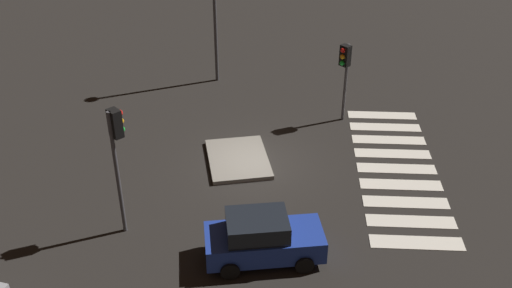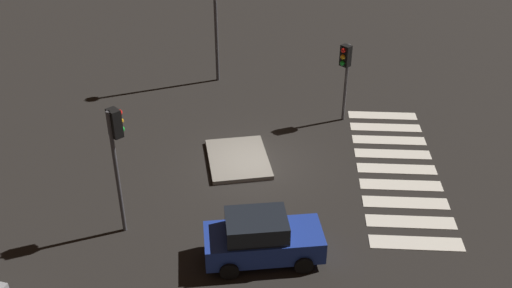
{
  "view_description": "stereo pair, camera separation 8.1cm",
  "coord_description": "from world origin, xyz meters",
  "px_view_note": "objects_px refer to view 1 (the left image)",
  "views": [
    {
      "loc": [
        -20.33,
        -1.1,
        13.29
      ],
      "look_at": [
        0.0,
        0.0,
        1.0
      ],
      "focal_mm": 41.21,
      "sensor_mm": 36.0,
      "label": 1
    },
    {
      "loc": [
        -20.32,
        -1.18,
        13.29
      ],
      "look_at": [
        0.0,
        0.0,
        1.0
      ],
      "focal_mm": 41.21,
      "sensor_mm": 36.0,
      "label": 2
    }
  ],
  "objects_px": {
    "traffic_light_east": "(345,64)",
    "car_blue": "(263,238)",
    "traffic_light_west": "(117,142)",
    "traffic_island": "(238,159)"
  },
  "relations": [
    {
      "from": "traffic_light_east",
      "to": "traffic_light_west",
      "type": "xyz_separation_m",
      "value": [
        -8.39,
        8.02,
        0.73
      ]
    },
    {
      "from": "car_blue",
      "to": "traffic_light_west",
      "type": "bearing_deg",
      "value": 155.47
    },
    {
      "from": "car_blue",
      "to": "traffic_light_west",
      "type": "distance_m",
      "value": 5.66
    },
    {
      "from": "traffic_light_west",
      "to": "traffic_light_east",
      "type": "bearing_deg",
      "value": 0.66
    },
    {
      "from": "car_blue",
      "to": "traffic_light_west",
      "type": "height_order",
      "value": "traffic_light_west"
    },
    {
      "from": "car_blue",
      "to": "traffic_light_east",
      "type": "height_order",
      "value": "traffic_light_east"
    },
    {
      "from": "traffic_light_east",
      "to": "car_blue",
      "type": "bearing_deg",
      "value": 24.47
    },
    {
      "from": "traffic_light_west",
      "to": "car_blue",
      "type": "bearing_deg",
      "value": -60.44
    },
    {
      "from": "traffic_light_east",
      "to": "traffic_light_west",
      "type": "height_order",
      "value": "traffic_light_west"
    },
    {
      "from": "traffic_island",
      "to": "car_blue",
      "type": "bearing_deg",
      "value": -167.71
    }
  ]
}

